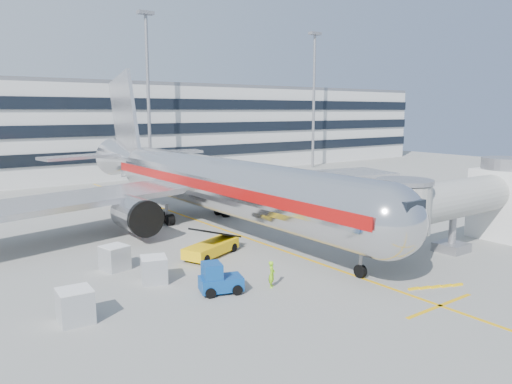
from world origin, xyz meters
TOP-DOWN VIEW (x-y plane):
  - ground at (0.00, 0.00)m, footprint 180.00×180.00m
  - lead_in_line at (0.00, 10.00)m, footprint 0.25×70.00m
  - stop_bar at (0.00, -14.00)m, footprint 6.00×0.25m
  - main_jet at (0.00, 11.72)m, footprint 50.95×48.70m
  - jet_bridge at (12.18, -8.00)m, footprint 17.80×4.50m
  - terminal at (0.00, 57.95)m, footprint 150.00×24.25m
  - light_mast_centre at (8.00, 42.00)m, footprint 2.40×1.20m
  - light_mast_east at (42.00, 42.00)m, footprint 2.40×1.20m
  - belt_loader at (-5.38, 2.14)m, footprint 5.37×3.69m
  - baggage_tug at (-9.08, -4.79)m, footprint 2.89×2.28m
  - cargo_container_left at (-17.35, -3.93)m, footprint 1.80×1.80m
  - cargo_container_right at (-12.47, 3.33)m, footprint 1.93×1.93m
  - cargo_container_front at (-11.40, -0.70)m, footprint 2.04×2.04m
  - ramp_worker at (-5.84, -5.92)m, footprint 0.73×0.71m

SIDE VIEW (x-z plane):
  - ground at x=0.00m, z-range 0.00..0.00m
  - lead_in_line at x=0.00m, z-range 0.00..0.01m
  - stop_bar at x=0.00m, z-range 0.00..0.01m
  - belt_loader at x=-5.38m, z-range -0.55..1.99m
  - baggage_tug at x=-9.08m, z-range -0.12..1.80m
  - ramp_worker at x=-5.84m, z-range 0.00..1.69m
  - cargo_container_front at x=-11.40m, z-range 0.00..1.71m
  - cargo_container_right at x=-12.47m, z-range 0.00..1.72m
  - cargo_container_left at x=-17.35m, z-range 0.01..1.80m
  - jet_bridge at x=12.18m, z-range 0.37..7.37m
  - main_jet at x=0.00m, z-range -3.79..12.26m
  - terminal at x=0.00m, z-range 0.00..15.60m
  - light_mast_centre at x=8.00m, z-range 2.15..27.60m
  - light_mast_east at x=42.00m, z-range 2.15..27.60m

